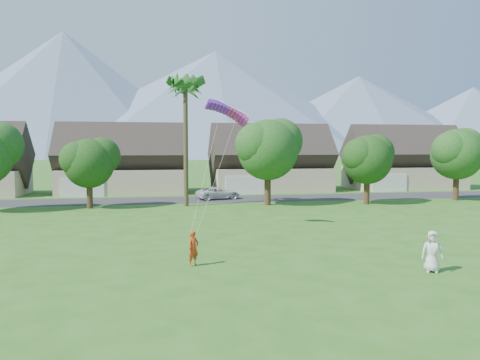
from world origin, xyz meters
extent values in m
plane|color=#2D6019|center=(0.00, 0.00, 0.00)|extent=(500.00, 500.00, 0.00)
cube|color=#2D2D30|center=(0.00, 34.00, 0.01)|extent=(90.00, 7.00, 0.01)
imported|color=#C23B16|center=(-3.10, 5.40, 0.85)|extent=(0.74, 0.71, 1.71)
imported|color=silver|center=(7.57, 2.36, 0.96)|extent=(1.10, 0.93, 1.91)
imported|color=silver|center=(1.84, 34.00, 0.67)|extent=(5.23, 3.40, 1.34)
cone|color=slate|center=(-55.00, 260.00, 35.00)|extent=(190.00, 190.00, 70.00)
cone|color=slate|center=(30.00, 260.00, 31.00)|extent=(240.00, 240.00, 62.00)
cone|color=slate|center=(120.00, 260.00, 25.00)|extent=(200.00, 200.00, 50.00)
cone|color=slate|center=(200.00, 260.00, 22.50)|extent=(180.00, 180.00, 45.00)
cube|color=beige|center=(-9.00, 43.00, 1.50)|extent=(15.00, 8.00, 3.00)
cube|color=#382D28|center=(-9.00, 43.00, 4.79)|extent=(15.75, 8.15, 8.15)
cube|color=silver|center=(-13.20, 38.94, 1.10)|extent=(4.80, 0.12, 2.20)
cube|color=beige|center=(10.00, 43.00, 1.50)|extent=(15.00, 8.00, 3.00)
cube|color=#382D28|center=(10.00, 43.00, 4.79)|extent=(15.75, 8.15, 8.15)
cube|color=silver|center=(5.80, 38.94, 1.10)|extent=(4.80, 0.12, 2.20)
cube|color=beige|center=(29.00, 43.00, 1.50)|extent=(15.00, 8.00, 3.00)
cube|color=#382D28|center=(29.00, 43.00, 4.79)|extent=(15.75, 8.15, 8.15)
cube|color=silver|center=(24.80, 38.94, 1.10)|extent=(4.80, 0.12, 2.20)
cylinder|color=#47301C|center=(-11.00, 28.50, 1.09)|extent=(0.56, 0.56, 2.18)
sphere|color=#214916|center=(-11.00, 28.50, 4.22)|extent=(4.62, 4.62, 4.62)
cylinder|color=#47301C|center=(6.00, 28.00, 1.41)|extent=(0.62, 0.62, 2.82)
sphere|color=#214916|center=(6.00, 28.00, 5.46)|extent=(5.98, 5.98, 5.98)
cylinder|color=#47301C|center=(16.00, 27.00, 1.15)|extent=(0.58, 0.58, 2.30)
sphere|color=#214916|center=(16.00, 27.00, 4.46)|extent=(4.90, 4.90, 4.90)
cylinder|color=#47301C|center=(27.00, 28.50, 1.28)|extent=(0.60, 0.60, 2.56)
sphere|color=#214916|center=(27.00, 28.50, 4.96)|extent=(5.44, 5.44, 5.44)
cylinder|color=#4C3D26|center=(-2.00, 28.50, 6.00)|extent=(0.44, 0.44, 12.00)
sphere|color=#286021|center=(-2.00, 28.50, 12.30)|extent=(3.00, 3.00, 3.00)
cube|color=#781CD4|center=(-0.69, 15.03, 8.24)|extent=(1.54, 1.07, 0.50)
cube|color=#B72297|center=(0.80, 15.03, 8.24)|extent=(1.54, 1.07, 0.50)
camera|label=1|loc=(-4.80, -16.84, 5.71)|focal=35.00mm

